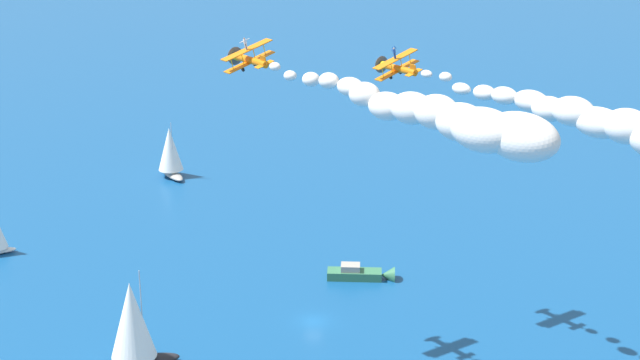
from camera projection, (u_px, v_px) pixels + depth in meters
name	position (u px, v px, depth m)	size (l,w,h in m)	color
ground_plane	(314.00, 321.00, 138.15)	(2000.00, 2000.00, 0.00)	navy
sailboat_far_port	(133.00, 325.00, 123.97)	(8.60, 10.54, 13.79)	black
motorboat_trailing	(364.00, 274.00, 151.22)	(5.18, 10.91, 3.07)	#33704C
sailboat_outer_ring_b	(170.00, 152.00, 195.17)	(7.94, 8.46, 11.71)	#9E9993
biplane_lead	(249.00, 59.00, 119.10)	(6.88, 6.98, 3.72)	orange
wingwalker_lead	(245.00, 43.00, 118.10)	(1.28, 0.89, 1.52)	white
smoke_trail_lead	(455.00, 120.00, 94.11)	(25.75, 37.23, 5.49)	silver
biplane_wingman	(397.00, 67.00, 127.80)	(6.88, 6.98, 3.72)	orange
wingwalker_wingman	(394.00, 52.00, 126.78)	(0.82, 0.60, 1.78)	#1E4CB2
smoke_trail_wingman	(591.00, 119.00, 105.34)	(23.90, 32.70, 5.37)	silver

